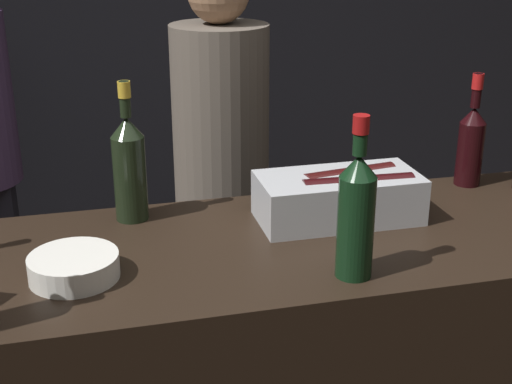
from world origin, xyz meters
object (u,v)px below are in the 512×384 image
bowl_white (74,266)px  person_in_hoodie (222,171)px  champagne_bottle (129,165)px  ice_bin_with_bottles (342,195)px  red_wine_bottle_burgundy (356,212)px  red_wine_bottle_tall (471,142)px

bowl_white → person_in_hoodie: bearing=61.8°
champagne_bottle → person_in_hoodie: size_ratio=0.22×
ice_bin_with_bottles → person_in_hoodie: person_in_hoodie is taller
bowl_white → person_in_hoodie: 1.12m
ice_bin_with_bottles → red_wine_bottle_burgundy: size_ratio=1.14×
ice_bin_with_bottles → red_wine_bottle_burgundy: bearing=-105.6°
ice_bin_with_bottles → red_wine_bottle_burgundy: (-0.08, -0.30, 0.08)m
ice_bin_with_bottles → red_wine_bottle_tall: 0.48m
red_wine_bottle_tall → bowl_white: bearing=-164.2°
champagne_bottle → person_in_hoodie: person_in_hoodie is taller
red_wine_bottle_tall → red_wine_bottle_burgundy: red_wine_bottle_burgundy is taller
red_wine_bottle_burgundy → red_wine_bottle_tall: bearing=40.4°
bowl_white → champagne_bottle: 0.36m
bowl_white → champagne_bottle: size_ratio=0.54×
ice_bin_with_bottles → red_wine_bottle_tall: red_wine_bottle_tall is taller
person_in_hoodie → ice_bin_with_bottles: bearing=177.8°
ice_bin_with_bottles → person_in_hoodie: 0.85m
ice_bin_with_bottles → person_in_hoodie: (-0.15, 0.81, -0.20)m
ice_bin_with_bottles → champagne_bottle: bearing=165.6°
red_wine_bottle_burgundy → person_in_hoodie: (-0.07, 1.11, -0.28)m
champagne_bottle → person_in_hoodie: 0.82m
red_wine_bottle_tall → person_in_hoodie: bearing=132.8°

